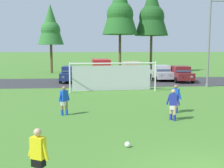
% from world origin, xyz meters
% --- Properties ---
extents(ground_plane, '(400.00, 400.00, 0.00)m').
position_xyz_m(ground_plane, '(0.00, 15.00, 0.00)').
color(ground_plane, '#477A2D').
extents(parking_lot_strip, '(52.00, 8.40, 0.01)m').
position_xyz_m(parking_lot_strip, '(0.00, 23.45, 0.00)').
color(parking_lot_strip, '#333335').
rests_on(parking_lot_strip, ground).
extents(soccer_ball, '(0.22, 0.22, 0.22)m').
position_xyz_m(soccer_ball, '(-1.89, 3.05, 0.11)').
color(soccer_ball, white).
rests_on(soccer_ball, ground).
extents(soccer_goal, '(7.52, 2.39, 2.57)m').
position_xyz_m(soccer_goal, '(-1.21, 17.27, 1.29)').
color(soccer_goal, white).
rests_on(soccer_goal, ground).
extents(referee, '(0.65, 0.49, 1.64)m').
position_xyz_m(referee, '(-4.74, 0.22, 0.82)').
color(referee, tan).
rests_on(referee, ground).
extents(player_striker_near, '(0.69, 0.41, 1.64)m').
position_xyz_m(player_striker_near, '(1.04, 6.86, 0.82)').
color(player_striker_near, tan).
rests_on(player_striker_near, ground).
extents(player_midfield_center, '(0.63, 0.53, 1.64)m').
position_xyz_m(player_midfield_center, '(-4.69, 8.49, 0.82)').
color(player_midfield_center, '#936B4C').
rests_on(player_midfield_center, ground).
extents(player_defender_far, '(0.60, 0.56, 1.64)m').
position_xyz_m(player_defender_far, '(1.72, 8.58, 0.82)').
color(player_defender_far, '#936B4C').
rests_on(player_defender_far, ground).
extents(parked_car_slot_far_left, '(2.28, 4.32, 1.72)m').
position_xyz_m(parked_car_slot_far_left, '(-5.20, 24.03, 0.88)').
color(parked_car_slot_far_left, navy).
rests_on(parked_car_slot_far_left, ground).
extents(parked_car_slot_left, '(2.22, 4.81, 2.52)m').
position_xyz_m(parked_car_slot_left, '(-1.93, 22.56, 1.34)').
color(parked_car_slot_left, red).
rests_on(parked_car_slot_left, ground).
extents(parked_car_slot_center_left, '(2.17, 4.62, 2.16)m').
position_xyz_m(parked_car_slot_center_left, '(1.67, 24.56, 1.11)').
color(parked_car_slot_center_left, tan).
rests_on(parked_car_slot_center_left, ground).
extents(parked_car_slot_center, '(2.08, 4.22, 1.72)m').
position_xyz_m(parked_car_slot_center, '(5.14, 24.68, 0.88)').
color(parked_car_slot_center, '#B2B2BC').
rests_on(parked_car_slot_center, ground).
extents(parked_car_slot_center_right, '(2.11, 4.24, 1.72)m').
position_xyz_m(parked_car_slot_center_right, '(6.95, 23.22, 0.88)').
color(parked_car_slot_center_right, maroon).
rests_on(parked_car_slot_center_right, ground).
extents(tree_left_edge, '(3.75, 3.75, 10.01)m').
position_xyz_m(tree_left_edge, '(-8.61, 35.33, 6.88)').
color(tree_left_edge, brown).
rests_on(tree_left_edge, ground).
extents(tree_mid_left, '(5.03, 5.03, 13.41)m').
position_xyz_m(tree_mid_left, '(1.33, 33.38, 9.23)').
color(tree_mid_left, brown).
rests_on(tree_mid_left, ground).
extents(tree_center_back, '(4.96, 4.96, 13.23)m').
position_xyz_m(tree_center_back, '(6.23, 34.97, 9.11)').
color(tree_center_back, brown).
rests_on(tree_center_back, ground).
extents(street_lamp, '(2.00, 0.32, 8.14)m').
position_xyz_m(street_lamp, '(8.25, 18.82, 4.21)').
color(street_lamp, slate).
rests_on(street_lamp, ground).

